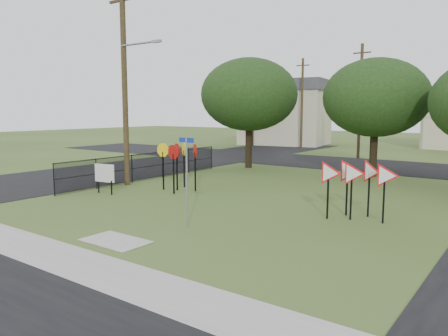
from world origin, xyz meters
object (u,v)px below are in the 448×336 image
Objects in this scene: street_name_sign at (187,176)px; info_board at (105,174)px; stop_sign_cluster at (179,155)px; yield_sign_cluster at (356,175)px.

info_board is at bearing 162.67° from street_name_sign.
street_name_sign reaches higher than stop_sign_cluster.
street_name_sign reaches higher than yield_sign_cluster.
stop_sign_cluster is (-4.73, 4.83, 0.01)m from street_name_sign.
street_name_sign is at bearing -133.06° from yield_sign_cluster.
info_board is (-2.14, -2.69, -0.78)m from stop_sign_cluster.
stop_sign_cluster is at bearing 176.85° from yield_sign_cluster.
stop_sign_cluster is at bearing 51.59° from info_board.
info_board is (-10.93, -2.21, -0.64)m from yield_sign_cluster.
yield_sign_cluster is (4.06, 4.35, -0.13)m from street_name_sign.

